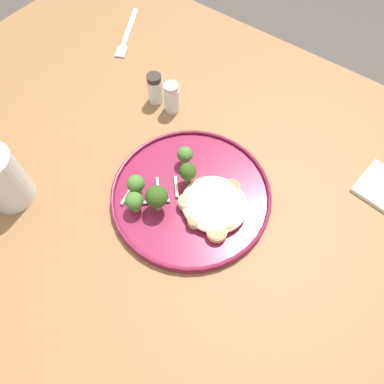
{
  "coord_description": "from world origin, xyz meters",
  "views": [
    {
      "loc": [
        -0.2,
        0.25,
        1.31
      ],
      "look_at": [
        -0.0,
        -0.01,
        0.76
      ],
      "focal_mm": 33.6,
      "sensor_mm": 36.0,
      "label": 1
    }
  ],
  "objects_px": {
    "broccoli_floret_near_rim": "(188,172)",
    "water_glass": "(2,181)",
    "seared_scallop_half_hidden": "(232,187)",
    "seared_scallop_rear_pale": "(195,221)",
    "broccoli_floret_beside_noodles": "(185,155)",
    "seared_scallop_center_golden": "(187,202)",
    "broccoli_floret_small_sprig": "(134,202)",
    "dinner_fork": "(127,34)",
    "seared_scallop_left_edge": "(218,195)",
    "seared_scallop_large_seared": "(215,207)",
    "dinner_plate": "(192,195)",
    "seared_scallop_tilted_round": "(227,222)",
    "salt_shaker": "(172,98)",
    "broccoli_floret_split_head": "(136,185)",
    "pepper_shaker": "(155,89)",
    "broccoli_floret_center_pile": "(157,197)",
    "seared_scallop_front_small": "(217,232)"
  },
  "relations": [
    {
      "from": "broccoli_floret_near_rim",
      "to": "water_glass",
      "type": "distance_m",
      "value": 0.32
    },
    {
      "from": "seared_scallop_half_hidden",
      "to": "seared_scallop_rear_pale",
      "type": "bearing_deg",
      "value": 81.86
    },
    {
      "from": "broccoli_floret_beside_noodles",
      "to": "broccoli_floret_near_rim",
      "type": "height_order",
      "value": "broccoli_floret_near_rim"
    },
    {
      "from": "seared_scallop_center_golden",
      "to": "broccoli_floret_small_sprig",
      "type": "xyz_separation_m",
      "value": [
        0.07,
        0.06,
        0.01
      ]
    },
    {
      "from": "water_glass",
      "to": "dinner_fork",
      "type": "distance_m",
      "value": 0.49
    },
    {
      "from": "seared_scallop_center_golden",
      "to": "broccoli_floret_small_sprig",
      "type": "height_order",
      "value": "broccoli_floret_small_sprig"
    },
    {
      "from": "seared_scallop_left_edge",
      "to": "seared_scallop_large_seared",
      "type": "relative_size",
      "value": 0.88
    },
    {
      "from": "dinner_plate",
      "to": "water_glass",
      "type": "relative_size",
      "value": 2.57
    },
    {
      "from": "dinner_plate",
      "to": "seared_scallop_left_edge",
      "type": "xyz_separation_m",
      "value": [
        -0.04,
        -0.02,
        0.01
      ]
    },
    {
      "from": "seared_scallop_tilted_round",
      "to": "seared_scallop_half_hidden",
      "type": "xyz_separation_m",
      "value": [
        0.03,
        -0.06,
        0.0
      ]
    },
    {
      "from": "broccoli_floret_beside_noodles",
      "to": "broccoli_floret_small_sprig",
      "type": "relative_size",
      "value": 0.94
    },
    {
      "from": "broccoli_floret_near_rim",
      "to": "salt_shaker",
      "type": "bearing_deg",
      "value": -42.95
    },
    {
      "from": "broccoli_floret_split_head",
      "to": "dinner_fork",
      "type": "height_order",
      "value": "broccoli_floret_split_head"
    },
    {
      "from": "broccoli_floret_split_head",
      "to": "broccoli_floret_near_rim",
      "type": "bearing_deg",
      "value": -128.5
    },
    {
      "from": "seared_scallop_rear_pale",
      "to": "pepper_shaker",
      "type": "height_order",
      "value": "pepper_shaker"
    },
    {
      "from": "seared_scallop_rear_pale",
      "to": "broccoli_floret_small_sprig",
      "type": "relative_size",
      "value": 0.58
    },
    {
      "from": "salt_shaker",
      "to": "water_glass",
      "type": "bearing_deg",
      "value": 73.52
    },
    {
      "from": "seared_scallop_center_golden",
      "to": "seared_scallop_rear_pale",
      "type": "bearing_deg",
      "value": 148.8
    },
    {
      "from": "seared_scallop_center_golden",
      "to": "dinner_plate",
      "type": "bearing_deg",
      "value": -76.09
    },
    {
      "from": "seared_scallop_center_golden",
      "to": "salt_shaker",
      "type": "height_order",
      "value": "salt_shaker"
    },
    {
      "from": "seared_scallop_half_hidden",
      "to": "broccoli_floret_center_pile",
      "type": "bearing_deg",
      "value": 51.7
    },
    {
      "from": "broccoli_floret_beside_noodles",
      "to": "dinner_fork",
      "type": "xyz_separation_m",
      "value": [
        0.35,
        -0.23,
        -0.03
      ]
    },
    {
      "from": "dinner_plate",
      "to": "pepper_shaker",
      "type": "xyz_separation_m",
      "value": [
        0.21,
        -0.15,
        0.02
      ]
    },
    {
      "from": "seared_scallop_left_edge",
      "to": "broccoli_floret_center_pile",
      "type": "relative_size",
      "value": 0.5
    },
    {
      "from": "dinner_fork",
      "to": "broccoli_floret_beside_noodles",
      "type": "bearing_deg",
      "value": 147.31
    },
    {
      "from": "seared_scallop_rear_pale",
      "to": "broccoli_floret_split_head",
      "type": "relative_size",
      "value": 0.52
    },
    {
      "from": "seared_scallop_large_seared",
      "to": "seared_scallop_center_golden",
      "type": "distance_m",
      "value": 0.05
    },
    {
      "from": "seared_scallop_left_edge",
      "to": "seared_scallop_center_golden",
      "type": "bearing_deg",
      "value": 51.79
    },
    {
      "from": "seared_scallop_half_hidden",
      "to": "dinner_fork",
      "type": "relative_size",
      "value": 0.16
    },
    {
      "from": "seared_scallop_front_small",
      "to": "broccoli_floret_near_rim",
      "type": "distance_m",
      "value": 0.12
    },
    {
      "from": "broccoli_floret_center_pile",
      "to": "broccoli_floret_small_sprig",
      "type": "bearing_deg",
      "value": 40.67
    },
    {
      "from": "broccoli_floret_center_pile",
      "to": "seared_scallop_tilted_round",
      "type": "bearing_deg",
      "value": -159.3
    },
    {
      "from": "seared_scallop_large_seared",
      "to": "broccoli_floret_small_sprig",
      "type": "xyz_separation_m",
      "value": [
        0.11,
        0.08,
        0.01
      ]
    },
    {
      "from": "dinner_fork",
      "to": "broccoli_floret_small_sprig",
      "type": "bearing_deg",
      "value": 133.98
    },
    {
      "from": "seared_scallop_left_edge",
      "to": "broccoli_floret_split_head",
      "type": "xyz_separation_m",
      "value": [
        0.12,
        0.08,
        0.02
      ]
    },
    {
      "from": "seared_scallop_tilted_round",
      "to": "broccoli_floret_small_sprig",
      "type": "bearing_deg",
      "value": 25.46
    },
    {
      "from": "seared_scallop_rear_pale",
      "to": "seared_scallop_tilted_round",
      "type": "height_order",
      "value": "same"
    },
    {
      "from": "broccoli_floret_small_sprig",
      "to": "salt_shaker",
      "type": "xyz_separation_m",
      "value": [
        0.1,
        -0.23,
        -0.0
      ]
    },
    {
      "from": "seared_scallop_front_small",
      "to": "pepper_shaker",
      "type": "relative_size",
      "value": 0.52
    },
    {
      "from": "seared_scallop_tilted_round",
      "to": "seared_scallop_large_seared",
      "type": "height_order",
      "value": "same"
    },
    {
      "from": "broccoli_floret_center_pile",
      "to": "broccoli_floret_small_sprig",
      "type": "height_order",
      "value": "broccoli_floret_center_pile"
    },
    {
      "from": "broccoli_floret_beside_noodles",
      "to": "broccoli_floret_small_sprig",
      "type": "height_order",
      "value": "broccoli_floret_small_sprig"
    },
    {
      "from": "broccoli_floret_beside_noodles",
      "to": "seared_scallop_half_hidden",
      "type": "bearing_deg",
      "value": -178.97
    },
    {
      "from": "dinner_plate",
      "to": "seared_scallop_front_small",
      "type": "bearing_deg",
      "value": 154.86
    },
    {
      "from": "salt_shaker",
      "to": "seared_scallop_tilted_round",
      "type": "bearing_deg",
      "value": 146.77
    },
    {
      "from": "seared_scallop_large_seared",
      "to": "broccoli_floret_center_pile",
      "type": "xyz_separation_m",
      "value": [
        0.08,
        0.06,
        0.03
      ]
    },
    {
      "from": "seared_scallop_half_hidden",
      "to": "dinner_fork",
      "type": "height_order",
      "value": "seared_scallop_half_hidden"
    },
    {
      "from": "dinner_plate",
      "to": "seared_scallop_front_small",
      "type": "xyz_separation_m",
      "value": [
        -0.08,
        0.04,
        0.01
      ]
    },
    {
      "from": "seared_scallop_tilted_round",
      "to": "broccoli_floret_near_rim",
      "type": "distance_m",
      "value": 0.11
    },
    {
      "from": "broccoli_floret_small_sprig",
      "to": "water_glass",
      "type": "relative_size",
      "value": 0.39
    }
  ]
}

